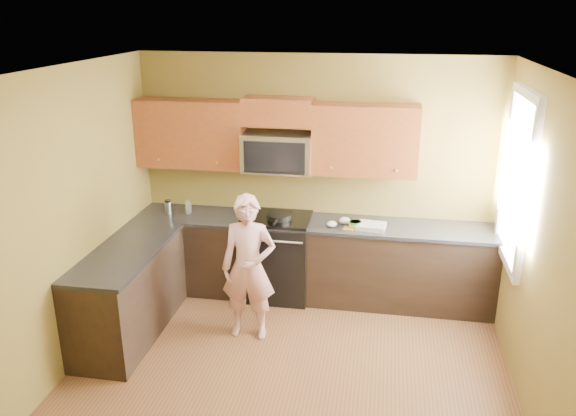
% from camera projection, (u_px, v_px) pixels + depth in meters
% --- Properties ---
extents(floor, '(4.00, 4.00, 0.00)m').
position_uv_depth(floor, '(285.00, 385.00, 5.04)').
color(floor, brown).
rests_on(floor, ground).
extents(ceiling, '(4.00, 4.00, 0.00)m').
position_uv_depth(ceiling, '(285.00, 74.00, 4.14)').
color(ceiling, white).
rests_on(ceiling, ground).
extents(wall_back, '(4.00, 0.00, 4.00)m').
position_uv_depth(wall_back, '(316.00, 176.00, 6.45)').
color(wall_back, olive).
rests_on(wall_back, ground).
extents(wall_front, '(4.00, 0.00, 4.00)m').
position_uv_depth(wall_front, '(211.00, 407.00, 2.73)').
color(wall_front, olive).
rests_on(wall_front, ground).
extents(wall_left, '(0.00, 4.00, 4.00)m').
position_uv_depth(wall_left, '(57.00, 229.00, 4.91)').
color(wall_left, olive).
rests_on(wall_left, ground).
extents(wall_right, '(0.00, 4.00, 4.00)m').
position_uv_depth(wall_right, '(547.00, 263.00, 4.27)').
color(wall_right, olive).
rests_on(wall_right, ground).
extents(cabinet_back_run, '(4.00, 0.60, 0.88)m').
position_uv_depth(cabinet_back_run, '(311.00, 260.00, 6.47)').
color(cabinet_back_run, black).
rests_on(cabinet_back_run, floor).
extents(cabinet_left_run, '(0.60, 1.60, 0.88)m').
position_uv_depth(cabinet_left_run, '(129.00, 294.00, 5.73)').
color(cabinet_left_run, black).
rests_on(cabinet_left_run, floor).
extents(countertop_back, '(4.00, 0.62, 0.04)m').
position_uv_depth(countertop_back, '(312.00, 223.00, 6.31)').
color(countertop_back, black).
rests_on(countertop_back, cabinet_back_run).
extents(countertop_left, '(0.62, 1.60, 0.04)m').
position_uv_depth(countertop_left, '(126.00, 252.00, 5.57)').
color(countertop_left, black).
rests_on(countertop_left, cabinet_left_run).
extents(stove, '(0.76, 0.65, 0.95)m').
position_uv_depth(stove, '(276.00, 256.00, 6.50)').
color(stove, black).
rests_on(stove, floor).
extents(microwave, '(0.76, 0.40, 0.42)m').
position_uv_depth(microwave, '(278.00, 171.00, 6.29)').
color(microwave, silver).
rests_on(microwave, wall_back).
extents(upper_cab_left, '(1.22, 0.33, 0.75)m').
position_uv_depth(upper_cab_left, '(193.00, 166.00, 6.49)').
color(upper_cab_left, brown).
rests_on(upper_cab_left, wall_back).
extents(upper_cab_right, '(1.12, 0.33, 0.75)m').
position_uv_depth(upper_cab_right, '(364.00, 174.00, 6.17)').
color(upper_cab_right, brown).
rests_on(upper_cab_right, wall_back).
extents(upper_cab_over_mw, '(0.76, 0.33, 0.30)m').
position_uv_depth(upper_cab_over_mw, '(278.00, 111.00, 6.11)').
color(upper_cab_over_mw, brown).
rests_on(upper_cab_over_mw, wall_back).
extents(window, '(0.06, 1.06, 1.66)m').
position_uv_depth(window, '(518.00, 179.00, 5.29)').
color(window, white).
rests_on(window, wall_right).
extents(woman, '(0.56, 0.38, 1.48)m').
position_uv_depth(woman, '(249.00, 268.00, 5.60)').
color(woman, pink).
rests_on(woman, floor).
extents(frying_pan, '(0.28, 0.47, 0.06)m').
position_uv_depth(frying_pan, '(279.00, 219.00, 6.29)').
color(frying_pan, black).
rests_on(frying_pan, stove).
extents(butter_tub, '(0.17, 0.17, 0.10)m').
position_uv_depth(butter_tub, '(355.00, 228.00, 6.11)').
color(butter_tub, yellow).
rests_on(butter_tub, countertop_back).
extents(toast_slice, '(0.13, 0.13, 0.01)m').
position_uv_depth(toast_slice, '(348.00, 229.00, 6.08)').
color(toast_slice, '#B27F47').
rests_on(toast_slice, countertop_back).
extents(napkin_a, '(0.14, 0.15, 0.06)m').
position_uv_depth(napkin_a, '(332.00, 224.00, 6.14)').
color(napkin_a, silver).
rests_on(napkin_a, countertop_back).
extents(napkin_b, '(0.13, 0.14, 0.07)m').
position_uv_depth(napkin_b, '(345.00, 220.00, 6.24)').
color(napkin_b, silver).
rests_on(napkin_b, countertop_back).
extents(dish_towel, '(0.33, 0.27, 0.05)m').
position_uv_depth(dish_towel, '(371.00, 226.00, 6.10)').
color(dish_towel, white).
rests_on(dish_towel, countertop_back).
extents(travel_mug, '(0.09, 0.09, 0.16)m').
position_uv_depth(travel_mug, '(169.00, 214.00, 6.54)').
color(travel_mug, silver).
rests_on(travel_mug, countertop_back).
extents(glass_a, '(0.08, 0.08, 0.12)m').
position_uv_depth(glass_a, '(188.00, 208.00, 6.53)').
color(glass_a, silver).
rests_on(glass_a, countertop_back).
extents(glass_b, '(0.08, 0.08, 0.12)m').
position_uv_depth(glass_b, '(188.00, 206.00, 6.62)').
color(glass_b, silver).
rests_on(glass_b, countertop_back).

